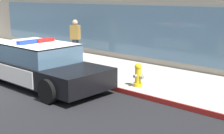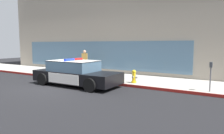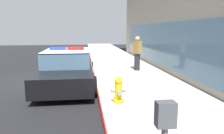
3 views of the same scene
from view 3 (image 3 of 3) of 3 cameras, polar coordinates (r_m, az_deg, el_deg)
The scene contains 6 objects.
ground at distance 9.48m, azimuth -16.35°, elevation -3.69°, with size 48.00×48.00×0.00m, color black.
sidewalk at distance 9.57m, azimuth 5.72°, elevation -2.75°, with size 48.00×3.43×0.15m, color #B2ADA3.
curb_red_paint at distance 9.34m, azimuth -4.69°, elevation -3.04°, with size 28.80×0.04×0.14m, color maroon.
police_cruiser at distance 8.57m, azimuth -11.85°, elevation -0.26°, with size 4.98×2.13×1.49m.
fire_hydrant at distance 5.91m, azimuth 1.79°, elevation -6.30°, with size 0.34×0.39×0.73m.
pedestrian_on_sidewalk at distance 10.80m, azimuth 6.78°, elevation 3.69°, with size 0.47×0.40×1.71m.
Camera 3 is at (9.11, 1.53, 2.13)m, focal length 34.14 mm.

